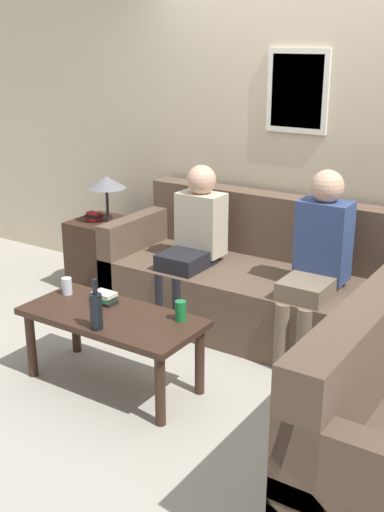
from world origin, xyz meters
name	(u,v)px	position (x,y,z in m)	size (l,w,h in m)	color
ground_plane	(223,355)	(0.00, 0.00, 0.00)	(16.00, 16.00, 0.00)	#ADA899
wall_back	(297,145)	(0.00, 1.04, 1.30)	(9.00, 0.08, 2.60)	beige
couch_main	(262,286)	(0.00, 0.55, 0.33)	(2.29, 0.93, 0.95)	brown
coffee_table	(112,325)	(-0.38, -0.71, 0.41)	(1.13, 0.53, 0.48)	#382319
side_table_with_lamp	(104,250)	(-1.50, 0.52, 0.35)	(0.48, 0.48, 1.00)	#382319
wine_bottle	(96,310)	(-0.32, -0.91, 0.59)	(0.07, 0.07, 0.30)	black
drinking_glass	(67,286)	(-0.83, -0.62, 0.53)	(0.07, 0.07, 0.11)	silver
book_stack	(104,298)	(-0.53, -0.60, 0.51)	(0.17, 0.11, 0.07)	black
soda_can	(181,311)	(0.02, -0.55, 0.54)	(0.07, 0.07, 0.12)	#197A38
person_left	(193,238)	(-0.49, 0.37, 0.66)	(0.34, 0.57, 1.19)	black
person_right	(317,258)	(0.49, 0.36, 0.70)	(0.34, 0.58, 1.27)	#756651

